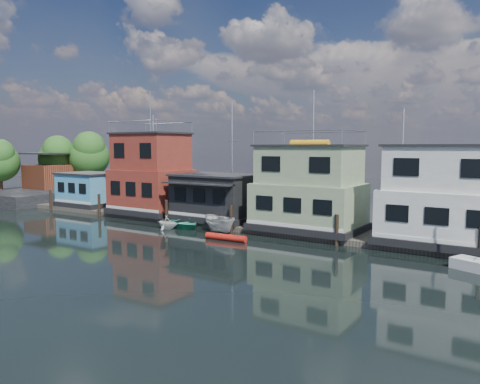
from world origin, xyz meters
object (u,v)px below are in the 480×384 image
Objects in this scene: houseboat_dark at (217,197)px; houseboat_white at (446,197)px; dinghy_white at (167,222)px; dinghy_teal at (184,223)px; houseboat_green at (309,190)px; red_kayak at (226,237)px; houseboat_red at (152,175)px; motorboat at (220,224)px; houseboat_blue at (89,189)px.

houseboat_dark is 19.03m from houseboat_white.
dinghy_teal is at bearing -39.76° from dinghy_white.
red_kayak is at bearing -124.73° from houseboat_green.
dinghy_teal is (-1.03, -3.26, -2.02)m from houseboat_dark.
houseboat_red is 1.41× the size of houseboat_white.
houseboat_green is 2.17× the size of dinghy_teal.
dinghy_teal is at bearing 154.15° from red_kayak.
houseboat_red is at bearing 85.86° from dinghy_teal.
houseboat_blue is at bearing 102.36° from motorboat.
houseboat_green is (9.00, 0.02, 1.13)m from houseboat_dark.
houseboat_white reaches higher than houseboat_blue.
dinghy_white reaches higher than red_kayak.
houseboat_green is 2.22× the size of motorboat.
houseboat_red is 3.06× the size of dinghy_teal.
houseboat_dark reaches higher than red_kayak.
houseboat_green reaches higher than red_kayak.
houseboat_dark is 3.45× the size of dinghy_white.
houseboat_white reaches higher than red_kayak.
houseboat_red is 3.54× the size of red_kayak.
red_kayak is at bearing -48.32° from houseboat_dark.
houseboat_red reaches higher than houseboat_dark.
dinghy_white is 0.55× the size of dinghy_teal.
dinghy_teal is at bearing 108.75° from motorboat.
houseboat_white is 2.17× the size of dinghy_teal.
dinghy_teal is (-3.96, 0.23, -0.33)m from motorboat.
houseboat_blue is 1.69× the size of motorboat.
houseboat_dark is 0.88× the size of houseboat_green.
dinghy_teal is at bearing -170.70° from houseboat_white.
houseboat_green is 11.01m from dinghy_teal.
houseboat_dark reaches higher than dinghy_teal.
houseboat_red reaches higher than red_kayak.
dinghy_white is at bearing -35.99° from houseboat_red.
houseboat_white is (19.00, 0.02, 1.12)m from houseboat_dark.
houseboat_white is (10.00, -0.00, -0.01)m from houseboat_green.
houseboat_white is 21.56m from dinghy_white.
houseboat_blue is at bearing 70.92° from dinghy_white.
red_kayak is (22.55, -5.69, -1.96)m from houseboat_blue.
houseboat_white is (27.00, 0.00, -0.57)m from houseboat_red.
houseboat_blue is 0.76× the size of houseboat_green.
houseboat_green is 3.91× the size of dinghy_white.
houseboat_white reaches higher than dinghy_teal.
houseboat_dark is at bearing -179.88° from houseboat_green.
houseboat_blue is at bearing 99.79° from dinghy_teal.
red_kayak is 7.06m from dinghy_white.
houseboat_red is 8.18m from houseboat_dark.
motorboat is (10.93, -3.51, -3.37)m from houseboat_red.
houseboat_dark is (17.50, -0.02, 0.21)m from houseboat_blue.
houseboat_green reaches higher than houseboat_blue.
houseboat_red is at bearing 94.30° from motorboat.
houseboat_blue is at bearing -180.00° from houseboat_green.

